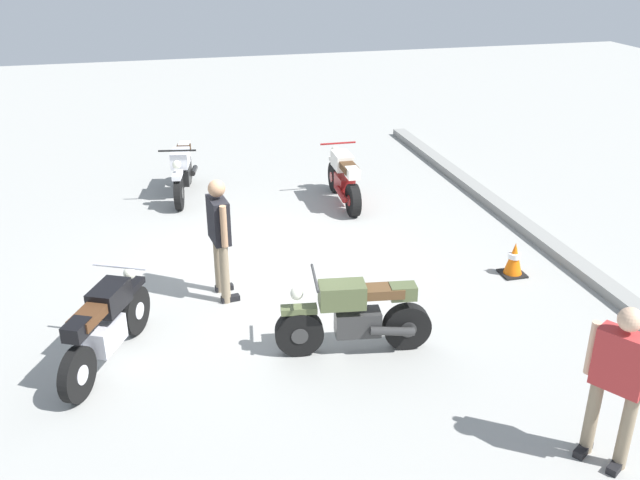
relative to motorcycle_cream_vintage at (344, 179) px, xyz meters
The scene contains 9 objects.
ground_plane 3.26m from the motorcycle_cream_vintage, 35.52° to the right, with size 40.00×40.00×0.00m, color #9E9E99.
curb_edge 3.81m from the motorcycle_cream_vintage, 46.10° to the left, with size 14.00×0.30×0.15m, color gray.
motorcycle_cream_vintage is the anchor object (origin of this frame).
motorcycle_olive_vintage 5.15m from the motorcycle_cream_vintage, 14.46° to the right, with size 0.73×1.95×1.07m.
motorcycle_silver_cruiser 3.18m from the motorcycle_cream_vintage, 111.67° to the right, with size 2.08×0.78×1.09m.
motorcycle_black_cruiser 6.20m from the motorcycle_cream_vintage, 43.17° to the right, with size 1.93×1.05×1.09m.
person_in_red_shirt 7.49m from the motorcycle_cream_vintage, ahead, with size 0.61×0.50×1.71m.
person_in_black_shirt 4.21m from the motorcycle_cream_vintage, 40.44° to the right, with size 0.68×0.36×1.77m.
traffic_cone 3.95m from the motorcycle_cream_vintage, 25.10° to the left, with size 0.36×0.36×0.53m.
Camera 1 is at (9.41, -1.63, 4.83)m, focal length 38.93 mm.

